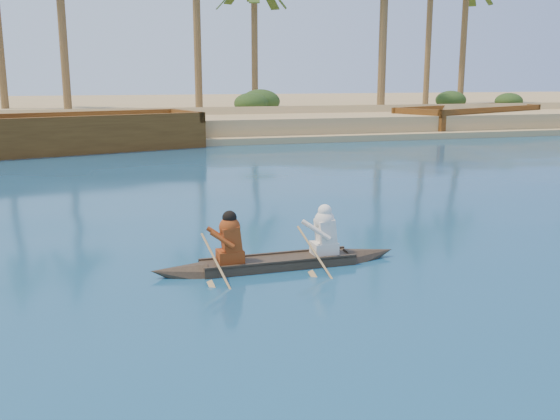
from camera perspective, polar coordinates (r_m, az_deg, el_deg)
name	(u,v)px	position (r m, az deg, el deg)	size (l,w,h in m)	color
sandy_embankment	(43,113)	(58.16, -20.88, 8.26)	(150.00, 51.00, 1.50)	tan
palm_grove	(18,9)	(46.45, -22.80, 16.58)	(110.00, 14.00, 16.00)	#3B541D
shrub_cluster	(21,116)	(42.84, -22.58, 7.91)	(100.00, 6.00, 2.40)	black
canoe	(278,254)	(12.24, -0.16, -4.04)	(5.00, 0.81, 1.37)	#3E2F22
barge_mid	(70,136)	(33.16, -18.65, 6.46)	(13.60, 7.60, 2.15)	brown
barge_right	(469,120)	(45.26, 16.91, 7.84)	(12.38, 8.39, 1.97)	brown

